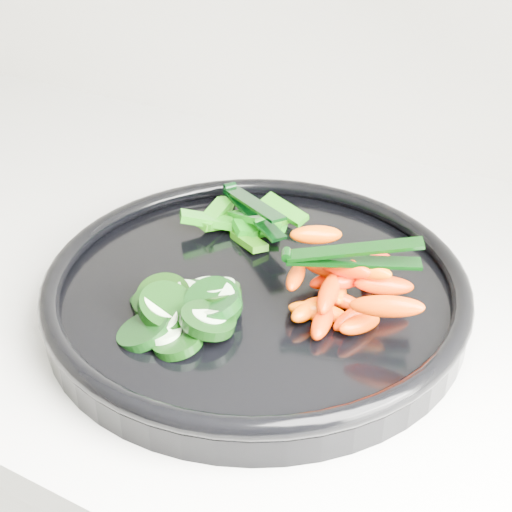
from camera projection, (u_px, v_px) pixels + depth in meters
The scene contains 6 objects.
veggie_tray at pixel (256, 289), 0.63m from camera, with size 0.41×0.41×0.04m.
cucumber_pile at pixel (182, 306), 0.59m from camera, with size 0.12×0.12×0.04m.
carrot_pile at pixel (344, 285), 0.60m from camera, with size 0.15×0.15×0.06m.
pepper_pile at pixel (245, 222), 0.71m from camera, with size 0.11×0.09×0.04m.
tong_carrot at pixel (350, 255), 0.58m from camera, with size 0.11×0.06×0.02m.
tong_pepper at pixel (252, 207), 0.70m from camera, with size 0.10×0.08×0.02m.
Camera 1 is at (0.30, 1.18, 1.32)m, focal length 50.00 mm.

